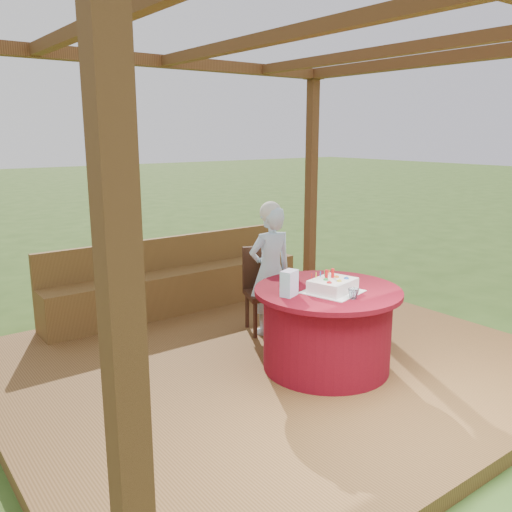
{
  "coord_description": "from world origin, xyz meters",
  "views": [
    {
      "loc": [
        -2.77,
        -3.47,
        2.07
      ],
      "look_at": [
        0.0,
        0.25,
        1.0
      ],
      "focal_mm": 38.0,
      "sensor_mm": 36.0,
      "label": 1
    }
  ],
  "objects": [
    {
      "name": "ground",
      "position": [
        0.0,
        0.0,
        0.0
      ],
      "size": [
        60.0,
        60.0,
        0.0
      ],
      "primitive_type": "plane",
      "color": "#2E4D19",
      "rests_on": "ground"
    },
    {
      "name": "deck",
      "position": [
        0.0,
        0.0,
        0.06
      ],
      "size": [
        4.5,
        4.0,
        0.12
      ],
      "primitive_type": "cube",
      "color": "brown",
      "rests_on": "ground"
    },
    {
      "name": "birthday_cake",
      "position": [
        0.21,
        -0.5,
        0.87
      ],
      "size": [
        0.49,
        0.49,
        0.18
      ],
      "color": "white",
      "rests_on": "table"
    },
    {
      "name": "drinking_glass",
      "position": [
        0.21,
        -0.72,
        0.85
      ],
      "size": [
        0.1,
        0.1,
        0.08
      ],
      "primitive_type": "imported",
      "rotation": [
        0.0,
        0.0,
        0.17
      ],
      "color": "white",
      "rests_on": "table"
    },
    {
      "name": "elderly_woman",
      "position": [
        0.38,
        0.52,
        0.78
      ],
      "size": [
        0.49,
        0.35,
        1.31
      ],
      "color": "#A9D9FB",
      "rests_on": "deck"
    },
    {
      "name": "bench",
      "position": [
        0.0,
        1.72,
        0.38
      ],
      "size": [
        3.0,
        0.42,
        0.8
      ],
      "color": "brown",
      "rests_on": "deck"
    },
    {
      "name": "pergola",
      "position": [
        0.0,
        0.0,
        2.41
      ],
      "size": [
        4.5,
        4.0,
        2.72
      ],
      "color": "brown",
      "rests_on": "deck"
    },
    {
      "name": "table",
      "position": [
        0.25,
        -0.41,
        0.47
      ],
      "size": [
        1.21,
        1.21,
        0.69
      ],
      "color": "maroon",
      "rests_on": "deck"
    },
    {
      "name": "gift_bag",
      "position": [
        -0.13,
        -0.36,
        0.91
      ],
      "size": [
        0.17,
        0.14,
        0.2
      ],
      "primitive_type": "cube",
      "rotation": [
        0.0,
        0.0,
        0.38
      ],
      "color": "#F19CD6",
      "rests_on": "table"
    },
    {
      "name": "chair",
      "position": [
        0.39,
        0.64,
        0.57
      ],
      "size": [
        0.5,
        0.5,
        0.83
      ],
      "color": "#391D12",
      "rests_on": "deck"
    }
  ]
}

